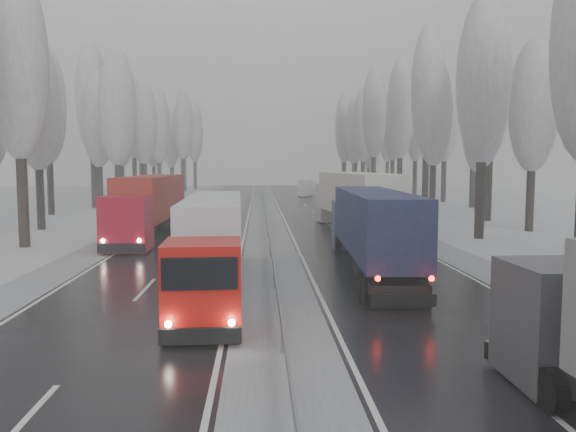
{
  "coord_description": "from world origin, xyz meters",
  "views": [
    {
      "loc": [
        -0.63,
        -10.61,
        5.03
      ],
      "look_at": [
        0.99,
        20.59,
        2.2
      ],
      "focal_mm": 35.0,
      "sensor_mm": 36.0,
      "label": 1
    }
  ],
  "objects": [
    {
      "name": "tree_74",
      "position": [
        -15.07,
        99.33,
        12.67
      ],
      "size": [
        3.6,
        3.6,
        19.68
      ],
      "color": "black",
      "rests_on": "ground"
    },
    {
      "name": "tree_37",
      "position": [
        24.02,
        110.16,
        10.56
      ],
      "size": [
        3.6,
        3.6,
        16.37
      ],
      "color": "black",
      "rests_on": "ground"
    },
    {
      "name": "median_slush",
      "position": [
        0.0,
        30.0,
        0.02
      ],
      "size": [
        3.0,
        200.0,
        0.04
      ],
      "primitive_type": "cube",
      "color": "#AAADB2",
      "rests_on": "ground"
    },
    {
      "name": "tree_78",
      "position": [
        -17.56,
        115.31,
        12.59
      ],
      "size": [
        3.6,
        3.6,
        19.55
      ],
      "color": "black",
      "rests_on": "ground"
    },
    {
      "name": "tree_72",
      "position": [
        -18.93,
        88.54,
        9.76
      ],
      "size": [
        3.6,
        3.6,
        15.11
      ],
      "color": "black",
      "rests_on": "ground"
    },
    {
      "name": "tree_67",
      "position": [
        -19.54,
        66.35,
        11.03
      ],
      "size": [
        3.6,
        3.6,
        17.09
      ],
      "color": "black",
      "rests_on": "ground"
    },
    {
      "name": "tree_76",
      "position": [
        -14.05,
        108.72,
        11.95
      ],
      "size": [
        3.6,
        3.6,
        18.55
      ],
      "color": "black",
      "rests_on": "ground"
    },
    {
      "name": "tree_32",
      "position": [
        16.63,
        89.21,
        11.18
      ],
      "size": [
        3.6,
        3.6,
        17.33
      ],
      "color": "black",
      "rests_on": "ground"
    },
    {
      "name": "tree_18",
      "position": [
        14.51,
        27.03,
        10.7
      ],
      "size": [
        3.6,
        3.6,
        16.58
      ],
      "color": "black",
      "rests_on": "ground"
    },
    {
      "name": "tree_30",
      "position": [
        16.56,
        81.7,
        11.52
      ],
      "size": [
        3.6,
        3.6,
        17.86
      ],
      "color": "black",
      "rests_on": "ground"
    },
    {
      "name": "truck_red_red",
      "position": [
        -8.2,
        28.53,
        2.5
      ],
      "size": [
        2.73,
        16.73,
        4.28
      ],
      "rotation": [
        0.0,
        0.0,
        -0.0
      ],
      "color": "#9F091C",
      "rests_on": "ground"
    },
    {
      "name": "tree_64",
      "position": [
        -18.26,
        52.71,
        9.96
      ],
      "size": [
        3.6,
        3.6,
        15.42
      ],
      "color": "black",
      "rests_on": "ground"
    },
    {
      "name": "tree_26",
      "position": [
        17.56,
        61.27,
        12.1
      ],
      "size": [
        3.6,
        3.6,
        18.78
      ],
      "color": "black",
      "rests_on": "ground"
    },
    {
      "name": "tree_38",
      "position": [
        18.73,
        116.73,
        11.59
      ],
      "size": [
        3.6,
        3.6,
        17.97
      ],
      "color": "black",
      "rests_on": "ground"
    },
    {
      "name": "tree_35",
      "position": [
        24.94,
        100.32,
        11.77
      ],
      "size": [
        3.6,
        3.6,
        18.25
      ],
      "color": "black",
      "rests_on": "ground"
    },
    {
      "name": "tree_23",
      "position": [
        23.31,
        49.6,
        8.77
      ],
      "size": [
        3.6,
        3.6,
        13.55
      ],
      "color": "black",
      "rests_on": "ground"
    },
    {
      "name": "truck_blue_box",
      "position": [
        4.57,
        15.25,
        2.26
      ],
      "size": [
        3.1,
        15.18,
        3.87
      ],
      "rotation": [
        0.0,
        0.0,
        -0.05
      ],
      "color": "#1D2949",
      "rests_on": "ground"
    },
    {
      "name": "box_truck_distant",
      "position": [
        6.98,
        80.47,
        1.36
      ],
      "size": [
        3.12,
        7.39,
        2.67
      ],
      "rotation": [
        0.0,
        0.0,
        -0.13
      ],
      "color": "silver",
      "rests_on": "ground"
    },
    {
      "name": "tree_77",
      "position": [
        -19.66,
        112.72,
        9.26
      ],
      "size": [
        3.6,
        3.6,
        14.32
      ],
      "color": "black",
      "rests_on": "ground"
    },
    {
      "name": "tree_33",
      "position": [
        19.77,
        93.21,
        9.26
      ],
      "size": [
        3.6,
        3.6,
        14.33
      ],
      "color": "black",
      "rests_on": "ground"
    },
    {
      "name": "tree_31",
      "position": [
        22.48,
        85.7,
        11.97
      ],
      "size": [
        3.6,
        3.6,
        18.58
      ],
      "color": "black",
      "rests_on": "ground"
    },
    {
      "name": "tree_25",
      "position": [
        24.81,
        55.02,
        12.52
      ],
      "size": [
        3.6,
        3.6,
        19.44
      ],
      "color": "black",
      "rests_on": "ground"
    },
    {
      "name": "tree_66",
      "position": [
        -18.16,
        62.35,
        9.84
      ],
      "size": [
        3.6,
        3.6,
        15.23
      ],
      "color": "black",
      "rests_on": "ground"
    },
    {
      "name": "truck_cream_box",
      "position": [
        6.46,
        31.45,
        2.61
      ],
      "size": [
        4.25,
        17.58,
        4.47
      ],
      "rotation": [
        0.0,
        0.0,
        0.09
      ],
      "color": "#BBB4A5",
      "rests_on": "ground"
    },
    {
      "name": "tree_21",
      "position": [
        20.12,
        39.17,
        12.0
      ],
      "size": [
        3.6,
        3.6,
        18.62
      ],
      "color": "black",
      "rests_on": "ground"
    },
    {
      "name": "tree_63",
      "position": [
        -21.85,
        47.73,
        10.89
      ],
      "size": [
        3.6,
        3.6,
        16.88
      ],
      "color": "black",
      "rests_on": "ground"
    },
    {
      "name": "shoulder_left",
      "position": [
        -10.2,
        30.0,
        0.02
      ],
      "size": [
        2.4,
        200.0,
        0.04
      ],
      "primitive_type": "cube",
      "color": "#AAADB2",
      "rests_on": "ground"
    },
    {
      "name": "tree_29",
      "position": [
        23.71,
        75.95,
        11.67
      ],
      "size": [
        3.6,
        3.6,
        18.11
      ],
      "color": "black",
      "rests_on": "ground"
    },
    {
      "name": "tree_28",
      "position": [
        16.34,
        71.95,
        12.64
      ],
      "size": [
        3.6,
        3.6,
        19.62
      ],
      "color": "black",
      "rests_on": "ground"
    },
    {
      "name": "tree_68",
      "position": [
        -16.58,
        69.11,
        10.75
      ],
      "size": [
        3.6,
        3.6,
        16.65
      ],
      "color": "black",
      "rests_on": "ground"
    },
    {
      "name": "tree_73",
      "position": [
        -21.82,
        92.54,
        11.11
      ],
      "size": [
        3.6,
        3.6,
        17.22
      ],
      "color": "black",
      "rests_on": "ground"
    },
    {
      "name": "tree_20",
      "position": [
        17.9,
        35.17,
        10.14
      ],
      "size": [
        3.6,
        3.6,
        15.71
      ],
      "color": "black",
      "rests_on": "ground"
    },
    {
      "name": "tree_58",
      "position": [
        -15.13,
        24.57,
        11.1
      ],
      "size": [
        3.6,
        3.6,
        17.21
      ],
      "color": "black",
      "rests_on": "ground"
    },
    {
      "name": "tree_19",
      "position": [
        20.02,
        31.03,
        9.42
      ],
      "size": [
        3.6,
        3.6,
        14.57
      ],
      "color": "black",
      "rests_on": "ground"
    },
    {
      "name": "tree_71",
      "position": [
        -21.09,
        83.19,
        12.63
      ],
      "size": [
        3.6,
        3.6,
        19.61
      ],
      "color": "black",
      "rests_on": "ground"
    },
    {
      "name": "tree_22",
      "position": [
        17.02,
        45.6,
        10.24
      ],
      "size": [
        3.6,
        3.6,
        15.86
      ],
      "color": "black",
      "rests_on": "ground"
    },
    {
      "name": "tree_39",
      "position": [
        21.55,
        120.73,
        10.45
      ],
      "size": [
        3.6,
        3.6,
        16.19
      ],
      "color": "black",
      "rests_on": "ground"
    },
    {
      "name": "tree_69",
      "position": [
        -21.42,
        73.11,
        12.46
      ],
      "size": [
        3.6,
        3.6,
        19.35
      ],
      "color": "black",
      "rests_on": "ground"
    },
    {
      "name": "carriageway_left",
      "position": [
        -5.25,
        30.0,
        0.01
      ],
      "size": [
        7.5,
        200.0,
        0.03
      ],
      "primitive_type": "cube",
      "color": "black",
      "rests_on": "ground"
    },
    {
      "name": "tree_65",
      "position": [
        -20.05,
        56.71,
        12.55
      ],
      "size": [
        3.6,
        3.6,
        19.48
      ],
      "color": "black",
      "rests_on": "ground"
    },
    {
      "name": "shoulder_right",
      "position": [
        10.2,
        30.0,
        0.02
      ],
      "size": [
        2.4,
        200.0,
        0.04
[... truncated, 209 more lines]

